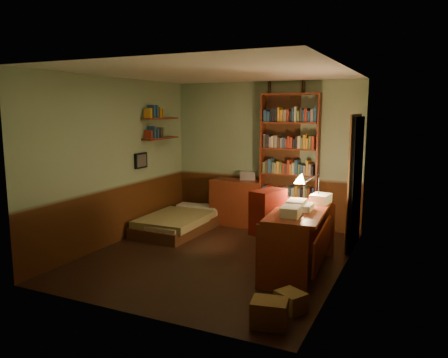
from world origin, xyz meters
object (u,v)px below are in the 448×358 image
at_px(cardboard_box_a, 269,313).
at_px(desk_lamp, 319,180).
at_px(cardboard_box_b, 291,301).
at_px(bookshelf, 289,163).
at_px(mini_stereo, 248,175).
at_px(desk, 299,240).
at_px(office_chair, 280,227).
at_px(bed, 180,216).
at_px(dresser, 238,202).

bearing_deg(cardboard_box_a, desk_lamp, 90.46).
height_order(desk_lamp, cardboard_box_b, desk_lamp).
bearing_deg(desk_lamp, bookshelf, 98.14).
height_order(mini_stereo, desk, mini_stereo).
xyz_separation_m(bookshelf, desk, (0.72, -1.92, -0.77)).
bearing_deg(office_chair, cardboard_box_b, -48.70).
relative_size(bookshelf, office_chair, 2.09).
bearing_deg(bookshelf, office_chair, -81.29).
bearing_deg(desk, bed, 152.20).
height_order(desk, office_chair, office_chair).
xyz_separation_m(mini_stereo, office_chair, (1.26, -1.99, -0.34)).
relative_size(office_chair, cardboard_box_a, 3.26).
relative_size(bed, bookshelf, 0.73).
relative_size(dresser, bookshelf, 0.39).
bearing_deg(cardboard_box_b, dresser, 122.41).
xyz_separation_m(bed, desk, (2.42, -1.04, 0.16)).
bearing_deg(cardboard_box_b, cardboard_box_a, -103.76).
height_order(bed, dresser, dresser).
height_order(desk, cardboard_box_b, desk).
bearing_deg(mini_stereo, desk, -70.31).
xyz_separation_m(mini_stereo, cardboard_box_b, (1.75, -3.12, -0.81)).
bearing_deg(desk, bookshelf, 105.94).
height_order(dresser, desk_lamp, desk_lamp).
bearing_deg(mini_stereo, bookshelf, -20.84).
distance_m(dresser, mini_stereo, 0.53).
bearing_deg(bookshelf, desk_lamp, -63.96).
height_order(bed, bookshelf, bookshelf).
relative_size(desk_lamp, cardboard_box_a, 1.84).
bearing_deg(cardboard_box_b, desk_lamp, 93.98).
relative_size(cardboard_box_a, cardboard_box_b, 1.20).
bearing_deg(dresser, cardboard_box_b, -57.16).
distance_m(bookshelf, cardboard_box_a, 3.74).
bearing_deg(dresser, mini_stereo, 40.28).
bearing_deg(cardboard_box_a, office_chair, 104.37).
xyz_separation_m(mini_stereo, desk_lamp, (1.63, -1.45, 0.24)).
bearing_deg(dresser, bookshelf, 5.58).
bearing_deg(cardboard_box_b, bed, 140.44).
distance_m(bookshelf, desk_lamp, 1.64).
bearing_deg(cardboard_box_b, office_chair, 113.53).
bearing_deg(bed, desk, -21.29).
height_order(dresser, office_chair, office_chair).
bearing_deg(desk_lamp, cardboard_box_a, -112.12).
bearing_deg(cardboard_box_a, bed, 134.54).
xyz_separation_m(desk, office_chair, (-0.25, -0.03, 0.15)).
relative_size(bed, mini_stereo, 6.23).
xyz_separation_m(bed, dresser, (0.76, 0.79, 0.16)).
relative_size(desk, office_chair, 1.36).
xyz_separation_m(bed, bookshelf, (1.70, 0.88, 0.93)).
distance_m(bed, desk, 2.64).
bearing_deg(mini_stereo, cardboard_box_a, -82.85).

